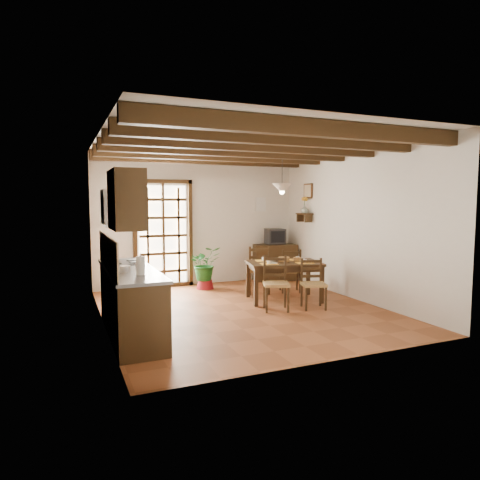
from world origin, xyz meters
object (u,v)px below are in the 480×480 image
sideboard (275,262)px  dining_table (284,267)px  potted_plant (205,262)px  chair_near_right (313,293)px  crt_tv (275,236)px  kitchen_counter (130,301)px  chair_far_left (258,278)px  chair_near_left (276,293)px  pendant_lamp (282,188)px  chair_far_right (290,278)px

sideboard → dining_table: bearing=-100.7°
dining_table → potted_plant: 1.85m
chair_near_right → sideboard: 2.65m
sideboard → crt_tv: bearing=-77.9°
kitchen_counter → chair_near_right: kitchen_counter is taller
chair_far_left → potted_plant: bearing=-26.5°
chair_far_left → crt_tv: (0.95, 1.11, 0.72)m
chair_far_left → sideboard: 1.47m
kitchen_counter → chair_near_right: (3.10, 0.25, -0.21)m
chair_near_left → chair_far_left: (0.29, 1.31, 0.01)m
sideboard → pendant_lamp: size_ratio=1.16×
pendant_lamp → sideboard: bearing=66.0°
pendant_lamp → kitchen_counter: bearing=-159.7°
sideboard → kitchen_counter: bearing=-130.5°
chair_near_right → pendant_lamp: bearing=118.7°
dining_table → sideboard: size_ratio=1.50×
chair_near_right → chair_far_right: bearing=94.2°
chair_far_left → sideboard: (0.95, 1.11, 0.12)m
chair_far_left → chair_far_right: (0.64, -0.14, -0.02)m
chair_near_left → potted_plant: potted_plant is taller
kitchen_counter → potted_plant: potted_plant is taller
sideboard → chair_far_left: bearing=-118.3°
kitchen_counter → chair_near_left: size_ratio=2.49×
pendant_lamp → chair_far_right: bearing=46.0°
dining_table → chair_near_left: size_ratio=1.63×
chair_near_right → potted_plant: (-1.19, 2.28, 0.30)m
crt_tv → chair_near_right: bearing=-96.7°
chair_far_left → chair_near_left: bearing=95.0°
dining_table → chair_near_left: bearing=-116.0°
kitchen_counter → chair_far_right: 3.74m
sideboard → potted_plant: potted_plant is taller
dining_table → crt_tv: size_ratio=3.30×
chair_near_left → chair_near_right: size_ratio=1.07×
dining_table → chair_far_left: size_ratio=1.55×
chair_far_left → potted_plant: potted_plant is taller
dining_table → sideboard: bearing=79.9°
potted_plant → chair_near_left: bearing=-75.6°
kitchen_counter → potted_plant: size_ratio=1.22×
chair_near_left → chair_far_left: chair_far_left is taller
chair_near_left → sideboard: 2.73m
chair_far_right → dining_table: bearing=70.8°
kitchen_counter → chair_near_left: bearing=9.2°
kitchen_counter → dining_table: (2.93, 0.98, 0.15)m
sideboard → potted_plant: 1.82m
chair_near_left → potted_plant: (-0.55, 2.13, 0.29)m
potted_plant → dining_table: bearing=-56.7°
chair_far_left → kitchen_counter: bearing=49.5°
crt_tv → pendant_lamp: pendant_lamp is taller
dining_table → chair_near_right: bearing=-63.9°
dining_table → pendant_lamp: 1.46m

